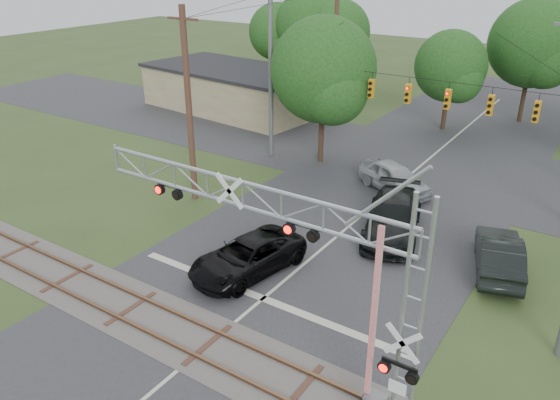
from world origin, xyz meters
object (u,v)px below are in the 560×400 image
Objects in this scene: crossing_gantry at (300,268)px; traffic_signal_span at (423,94)px; car_dark at (393,217)px; pickup_black at (247,256)px; commercial_building at (233,89)px; sedan_silver at (394,177)px.

traffic_signal_span is (-3.20, 18.37, 0.83)m from crossing_gantry.
traffic_signal_span is 3.03× the size of car_dark.
crossing_gantry is at bearing -31.20° from pickup_black.
car_dark is (3.93, 6.89, 0.15)m from pickup_black.
crossing_gantry is 0.67× the size of commercial_building.
commercial_building reaches higher than sedan_silver.
crossing_gantry is 12.90m from car_dark.
sedan_silver is at bearing 95.17° from car_dark.
car_dark is 25.79m from commercial_building.
traffic_signal_span is at bearing 84.65° from car_dark.
crossing_gantry is at bearing -97.73° from car_dark.
sedan_silver is at bearing 103.07° from crossing_gantry.
traffic_signal_span reaches higher than commercial_building.
sedan_silver is at bearing -19.46° from commercial_building.
car_dark is at bearing 99.06° from crossing_gantry.
car_dark is at bearing -27.80° from commercial_building.
crossing_gantry is 0.58× the size of traffic_signal_span.
traffic_signal_span is 1.15× the size of commercial_building.
pickup_black is 7.94m from car_dark.
car_dark is 5.55m from sedan_silver.
pickup_black is 0.88× the size of car_dark.
pickup_black is (-5.87, 5.22, -4.12)m from crossing_gantry.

